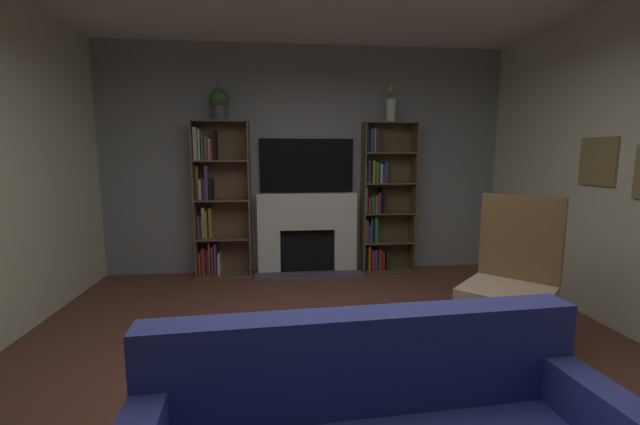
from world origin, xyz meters
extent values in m
plane|color=brown|center=(0.00, 0.00, 0.00)|extent=(6.66, 6.66, 0.00)
cube|color=gray|center=(0.00, 2.80, 1.42)|extent=(5.16, 0.06, 2.84)
cube|color=olive|center=(2.51, 0.99, 1.45)|extent=(0.03, 0.42, 0.43)
cube|color=olive|center=(2.50, 0.99, 1.45)|extent=(0.01, 0.36, 0.37)
cube|color=white|center=(-0.49, 2.68, 0.28)|extent=(0.28, 0.19, 0.56)
cube|color=white|center=(0.49, 2.68, 0.28)|extent=(0.28, 0.19, 0.56)
cube|color=white|center=(0.00, 2.68, 0.79)|extent=(1.26, 0.19, 0.46)
cube|color=black|center=(0.00, 2.73, 0.28)|extent=(0.69, 0.08, 0.56)
cube|color=#544A5A|center=(0.00, 2.44, 0.01)|extent=(1.36, 0.30, 0.03)
cube|color=black|center=(0.00, 2.74, 1.37)|extent=(1.18, 0.06, 0.67)
cube|color=brown|center=(-1.37, 2.63, 0.95)|extent=(0.02, 0.29, 1.91)
cube|color=brown|center=(-0.71, 2.63, 0.95)|extent=(0.02, 0.29, 1.91)
cube|color=brown|center=(-1.04, 2.76, 0.95)|extent=(0.67, 0.02, 1.91)
cube|color=brown|center=(-1.04, 2.63, 0.01)|extent=(0.64, 0.29, 0.02)
cube|color=brown|center=(-1.34, 2.65, 0.16)|extent=(0.03, 0.22, 0.29)
cube|color=#B42434|center=(-1.29, 2.65, 0.19)|extent=(0.04, 0.21, 0.34)
cube|color=#673872|center=(-1.25, 2.67, 0.17)|extent=(0.03, 0.16, 0.31)
cube|color=#925541|center=(-1.22, 2.66, 0.22)|extent=(0.02, 0.19, 0.41)
cube|color=#AE3A20|center=(-1.19, 2.65, 0.20)|extent=(0.02, 0.21, 0.36)
cube|color=#573970|center=(-1.15, 2.64, 0.22)|extent=(0.03, 0.22, 0.40)
cube|color=beige|center=(-1.11, 2.65, 0.15)|extent=(0.03, 0.20, 0.27)
cube|color=brown|center=(-1.04, 2.63, 0.48)|extent=(0.64, 0.29, 0.02)
cube|color=brown|center=(-1.34, 2.67, 0.63)|extent=(0.02, 0.16, 0.29)
cube|color=#5A3970|center=(-1.31, 2.68, 0.61)|extent=(0.02, 0.16, 0.25)
cube|color=beige|center=(-1.28, 2.66, 0.67)|extent=(0.03, 0.19, 0.38)
cube|color=olive|center=(-1.24, 2.65, 0.65)|extent=(0.03, 0.22, 0.33)
cube|color=olive|center=(-1.20, 2.67, 0.67)|extent=(0.04, 0.17, 0.37)
cube|color=brown|center=(-1.04, 2.63, 0.95)|extent=(0.64, 0.29, 0.02)
cube|color=olive|center=(-1.33, 2.67, 1.17)|extent=(0.03, 0.16, 0.41)
cube|color=beige|center=(-1.30, 2.65, 1.09)|extent=(0.03, 0.21, 0.25)
cube|color=#2F5180|center=(-1.26, 2.67, 1.09)|extent=(0.02, 0.18, 0.25)
cube|color=#653E80|center=(-1.22, 2.65, 1.17)|extent=(0.04, 0.21, 0.41)
cube|color=black|center=(-1.17, 2.65, 1.09)|extent=(0.03, 0.22, 0.25)
cube|color=brown|center=(-1.04, 2.63, 1.43)|extent=(0.64, 0.29, 0.02)
cube|color=beige|center=(-1.33, 2.65, 1.63)|extent=(0.04, 0.22, 0.38)
cube|color=beige|center=(-1.29, 2.66, 1.62)|extent=(0.02, 0.20, 0.35)
cube|color=#33654C|center=(-1.25, 2.65, 1.58)|extent=(0.02, 0.22, 0.28)
cube|color=#9A6038|center=(-1.21, 2.67, 1.58)|extent=(0.04, 0.18, 0.28)
cube|color=beige|center=(-1.17, 2.65, 1.57)|extent=(0.02, 0.21, 0.25)
cube|color=#A92F31|center=(-1.14, 2.64, 1.56)|extent=(0.02, 0.24, 0.25)
cube|color=black|center=(-1.11, 2.64, 1.62)|extent=(0.02, 0.24, 0.35)
cube|color=brown|center=(-1.04, 2.63, 1.90)|extent=(0.64, 0.29, 0.02)
cube|color=brown|center=(0.71, 2.64, 0.95)|extent=(0.02, 0.27, 1.91)
cube|color=brown|center=(1.37, 2.64, 0.95)|extent=(0.02, 0.27, 1.91)
cube|color=brown|center=(1.04, 2.76, 0.95)|extent=(0.67, 0.02, 1.91)
cube|color=brown|center=(1.04, 2.64, 0.01)|extent=(0.64, 0.27, 0.02)
cube|color=black|center=(0.75, 2.67, 0.18)|extent=(0.04, 0.18, 0.32)
cube|color=olive|center=(0.79, 2.65, 0.18)|extent=(0.03, 0.21, 0.32)
cube|color=red|center=(0.84, 2.64, 0.15)|extent=(0.04, 0.23, 0.27)
cube|color=navy|center=(0.88, 2.65, 0.15)|extent=(0.04, 0.22, 0.27)
cube|color=#A32E22|center=(0.94, 2.66, 0.16)|extent=(0.04, 0.19, 0.28)
cube|color=#B8301A|center=(0.99, 2.67, 0.13)|extent=(0.03, 0.17, 0.23)
cube|color=black|center=(1.03, 2.65, 0.13)|extent=(0.02, 0.22, 0.23)
cube|color=brown|center=(1.04, 2.64, 0.38)|extent=(0.64, 0.27, 0.02)
cube|color=brown|center=(0.75, 2.65, 0.53)|extent=(0.04, 0.21, 0.29)
cube|color=#345198|center=(0.80, 2.66, 0.50)|extent=(0.03, 0.20, 0.21)
cube|color=#583F7E|center=(0.83, 2.68, 0.55)|extent=(0.03, 0.16, 0.31)
cube|color=#296E52|center=(0.87, 2.65, 0.55)|extent=(0.04, 0.22, 0.32)
cube|color=brown|center=(1.04, 2.64, 0.76)|extent=(0.64, 0.27, 0.02)
cube|color=beige|center=(0.75, 2.67, 0.93)|extent=(0.03, 0.17, 0.33)
cube|color=#A42F33|center=(0.78, 2.64, 0.87)|extent=(0.03, 0.22, 0.20)
cube|color=#277540|center=(0.83, 2.66, 0.87)|extent=(0.04, 0.19, 0.20)
cube|color=brown|center=(0.87, 2.65, 0.88)|extent=(0.04, 0.21, 0.22)
cube|color=#572967|center=(0.91, 2.65, 0.90)|extent=(0.03, 0.21, 0.25)
cube|color=black|center=(0.95, 2.64, 0.93)|extent=(0.03, 0.22, 0.31)
cube|color=brown|center=(1.04, 2.64, 1.14)|extent=(0.64, 0.27, 0.02)
cube|color=black|center=(0.75, 2.66, 1.26)|extent=(0.03, 0.20, 0.21)
cube|color=#4D3767|center=(0.78, 2.67, 1.29)|extent=(0.03, 0.16, 0.28)
cube|color=olive|center=(0.83, 2.65, 1.29)|extent=(0.03, 0.21, 0.28)
cube|color=#378155|center=(0.88, 2.68, 1.28)|extent=(0.04, 0.16, 0.25)
cube|color=beige|center=(0.93, 2.67, 1.27)|extent=(0.02, 0.18, 0.23)
cube|color=#303D8F|center=(0.96, 2.67, 1.26)|extent=(0.03, 0.17, 0.22)
cube|color=#315484|center=(1.00, 2.67, 1.28)|extent=(0.02, 0.17, 0.26)
cube|color=brown|center=(1.04, 2.64, 1.53)|extent=(0.64, 0.27, 0.02)
cube|color=black|center=(0.75, 2.64, 1.68)|extent=(0.03, 0.22, 0.29)
cube|color=navy|center=(0.79, 2.65, 1.68)|extent=(0.04, 0.22, 0.28)
cube|color=olive|center=(0.83, 2.65, 1.68)|extent=(0.02, 0.21, 0.29)
cube|color=#4E286D|center=(0.87, 2.66, 1.67)|extent=(0.03, 0.19, 0.27)
cube|color=brown|center=(1.04, 2.64, 1.90)|extent=(0.64, 0.27, 0.02)
cylinder|color=#4D4C60|center=(-1.04, 2.62, 1.99)|extent=(0.17, 0.17, 0.17)
sphere|color=#3A632E|center=(-1.04, 2.62, 2.17)|extent=(0.22, 0.22, 0.22)
cylinder|color=silver|center=(1.04, 2.62, 2.05)|extent=(0.12, 0.12, 0.28)
cylinder|color=#4C7F3F|center=(1.02, 2.63, 2.24)|extent=(0.01, 0.01, 0.11)
sphere|color=#DABF52|center=(1.02, 2.63, 2.29)|extent=(0.04, 0.04, 0.04)
cylinder|color=#4C7F3F|center=(1.03, 2.63, 2.24)|extent=(0.01, 0.01, 0.10)
sphere|color=#DABF52|center=(1.03, 2.63, 2.29)|extent=(0.05, 0.05, 0.05)
cylinder|color=#4C7F3F|center=(1.03, 2.62, 2.24)|extent=(0.01, 0.01, 0.11)
sphere|color=#DABF52|center=(1.03, 2.62, 2.30)|extent=(0.05, 0.05, 0.05)
cylinder|color=#4C7F3F|center=(1.04, 2.63, 2.26)|extent=(0.01, 0.01, 0.15)
sphere|color=#DABF52|center=(1.04, 2.63, 2.34)|extent=(0.04, 0.04, 0.04)
cube|color=#384090|center=(-0.01, -0.83, 0.65)|extent=(1.85, 0.27, 0.42)
cylinder|color=brown|center=(1.72, 0.34, 0.23)|extent=(0.04, 0.04, 0.45)
cylinder|color=brown|center=(1.33, 0.74, 0.23)|extent=(0.04, 0.04, 0.45)
cylinder|color=brown|center=(1.32, -0.05, 0.23)|extent=(0.04, 0.04, 0.45)
cylinder|color=brown|center=(0.94, 0.35, 0.23)|extent=(0.04, 0.04, 0.45)
cube|color=tan|center=(1.33, 0.34, 0.49)|extent=(0.85, 0.85, 0.08)
cube|color=brown|center=(1.33, 0.34, 0.43)|extent=(0.85, 0.85, 0.04)
cube|color=brown|center=(1.52, 0.53, 0.82)|extent=(0.46, 0.47, 0.75)
camera|label=1|loc=(-0.37, -2.40, 1.52)|focal=22.74mm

